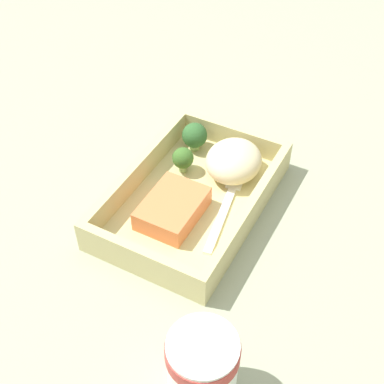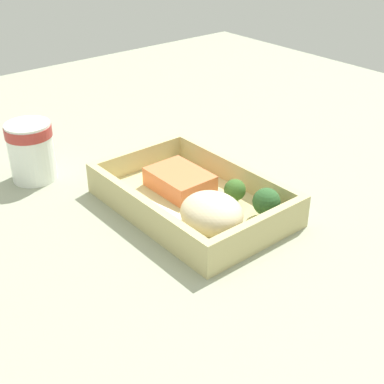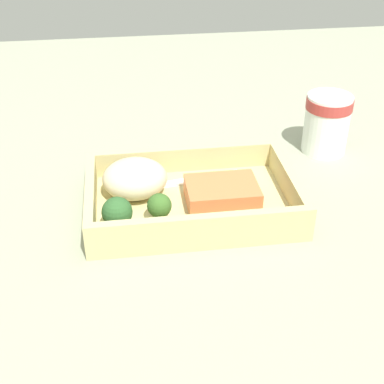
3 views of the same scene
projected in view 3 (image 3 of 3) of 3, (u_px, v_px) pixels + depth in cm
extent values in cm
cube|color=gray|center=(192.00, 214.00, 73.58)|extent=(160.00, 160.00, 2.00)
cube|color=#C6B97E|center=(192.00, 205.00, 72.71)|extent=(28.00, 18.42, 1.20)
cube|color=#C6B97E|center=(184.00, 159.00, 78.55)|extent=(28.00, 1.20, 3.62)
cube|color=#C6B97E|center=(202.00, 228.00, 64.24)|extent=(28.00, 1.20, 3.62)
cube|color=#C6B97E|center=(289.00, 183.00, 72.93)|extent=(1.20, 16.02, 3.62)
cube|color=#C6B97E|center=(91.00, 198.00, 69.86)|extent=(1.20, 16.02, 3.62)
cube|color=#E27543|center=(222.00, 194.00, 71.34)|extent=(9.54, 7.02, 2.89)
ellipsoid|color=beige|center=(135.00, 178.00, 72.47)|extent=(8.84, 7.94, 5.11)
cylinder|color=#86A968|center=(160.00, 216.00, 68.09)|extent=(1.19, 1.19, 1.59)
sphere|color=#3A6426|center=(159.00, 206.00, 67.18)|extent=(3.14, 3.14, 3.14)
cylinder|color=#83AA64|center=(118.00, 224.00, 66.77)|extent=(1.46, 1.46, 1.52)
sphere|color=#2E5A2A|center=(117.00, 212.00, 65.78)|extent=(3.85, 3.85, 3.85)
cube|color=white|center=(198.00, 179.00, 76.78)|extent=(12.41, 3.21, 0.44)
cube|color=white|center=(145.00, 188.00, 74.76)|extent=(3.73, 2.75, 0.44)
cylinder|color=white|center=(327.00, 124.00, 84.42)|extent=(7.04, 7.04, 9.47)
cylinder|color=#B23833|center=(330.00, 103.00, 82.52)|extent=(7.25, 7.25, 1.70)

